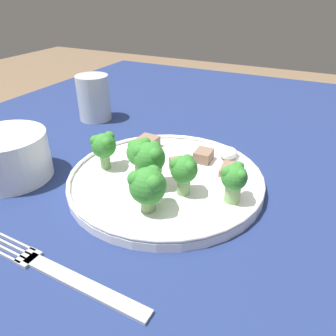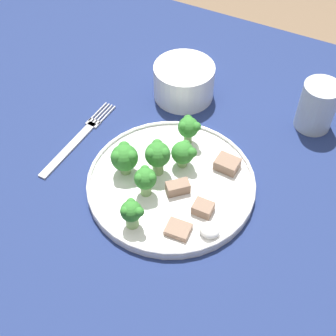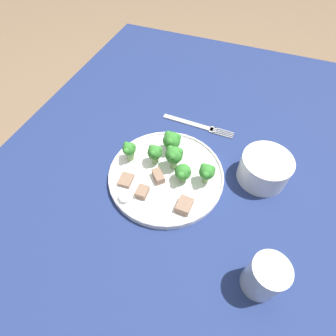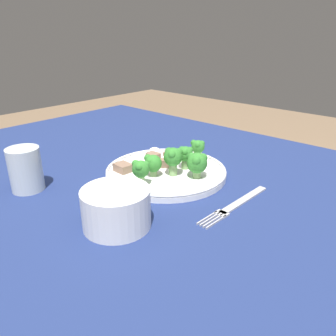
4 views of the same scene
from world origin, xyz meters
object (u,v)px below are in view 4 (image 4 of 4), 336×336
object	(u,v)px
dinner_plate	(166,172)
drinking_glass	(26,172)
cream_bowl	(116,209)
fork	(236,205)

from	to	relation	value
dinner_plate	drinking_glass	world-z (taller)	drinking_glass
cream_bowl	drinking_glass	xyz separation A→B (m)	(0.25, 0.04, 0.01)
cream_bowl	dinner_plate	bearing A→B (deg)	-69.21
dinner_plate	drinking_glass	distance (m)	0.30
drinking_glass	cream_bowl	bearing A→B (deg)	-172.02
fork	drinking_glass	bearing A→B (deg)	32.61
dinner_plate	cream_bowl	xyz separation A→B (m)	(-0.08, 0.22, 0.02)
cream_bowl	fork	bearing A→B (deg)	-120.19
dinner_plate	drinking_glass	bearing A→B (deg)	56.28
fork	drinking_glass	distance (m)	0.44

